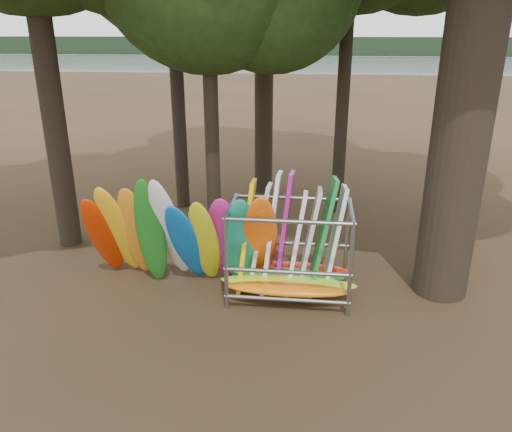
# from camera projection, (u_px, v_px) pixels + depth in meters

# --- Properties ---
(ground) EXTENTS (120.00, 120.00, 0.00)m
(ground) POSITION_uv_depth(u_px,v_px,m) (227.00, 296.00, 11.32)
(ground) COLOR #47331E
(ground) RESTS_ON ground
(lake) EXTENTS (160.00, 160.00, 0.00)m
(lake) POSITION_uv_depth(u_px,v_px,m) (303.00, 74.00, 67.10)
(lake) COLOR gray
(lake) RESTS_ON ground
(far_shore) EXTENTS (160.00, 4.00, 4.00)m
(far_shore) POSITION_uv_depth(u_px,v_px,m) (309.00, 46.00, 112.88)
(far_shore) COLOR black
(far_shore) RESTS_ON ground
(kayak_row) EXTENTS (4.56, 2.04, 2.96)m
(kayak_row) POSITION_uv_depth(u_px,v_px,m) (182.00, 238.00, 11.28)
(kayak_row) COLOR #B82603
(kayak_row) RESTS_ON ground
(storage_rack) EXTENTS (3.05, 1.56, 2.82)m
(storage_rack) POSITION_uv_depth(u_px,v_px,m) (289.00, 254.00, 11.04)
(storage_rack) COLOR slate
(storage_rack) RESTS_ON ground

